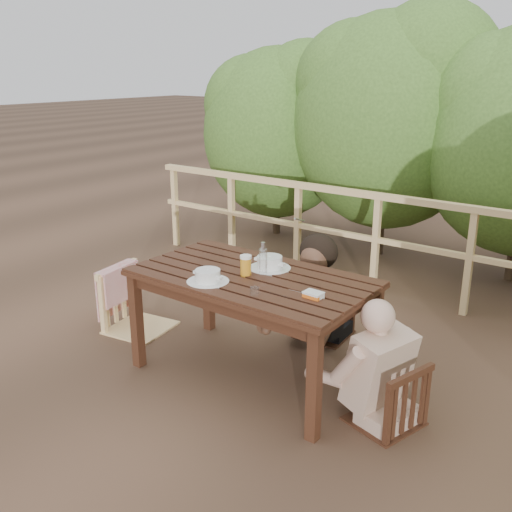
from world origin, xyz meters
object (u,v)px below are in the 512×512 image
Objects in this scene: chair_left at (137,274)px; woman at (328,255)px; chair_right at (388,365)px; tumbler at (255,292)px; soup_near at (208,277)px; butter_tub at (313,296)px; table at (252,327)px; chair_far at (325,289)px; beer_glass at (246,266)px; soup_far at (270,263)px; diner_right at (396,329)px; bottle at (263,259)px.

woman reaches higher than chair_left.
chair_left reaches higher than chair_right.
woman reaches higher than tumbler.
soup_near reaches higher than tumbler.
soup_near is 0.74m from butter_tub.
table is 1.99× the size of chair_far.
butter_tub is at bearing 111.04° from woman.
beer_glass is 0.38m from tumbler.
table is 0.53m from soup_near.
tumbler is (0.14, -1.16, 0.38)m from chair_far.
butter_tub is (-0.48, -0.12, 0.38)m from chair_right.
chair_far is 1.00m from beer_glass.
soup_far is (0.02, 0.19, 0.43)m from table.
soup_near is 2.37× the size of butter_tub.
diner_right reaches higher than bottle.
soup_far is 0.61m from butter_tub.
diner_right is 19.39× the size of tumbler.
chair_far is at bearing -116.27° from chair_right.
table is 1.10m from diner_right.
soup_near is 0.94× the size of soup_far.
diner_right reaches higher than chair_far.
diner_right is 0.89m from tumbler.
tumbler reaches higher than chair_right.
chair_left is at bearing 167.41° from tumbler.
chair_far is at bearing 97.07° from tumbler.
bottle is at bearing -75.99° from chair_right.
chair_left is (-1.23, 0.04, 0.12)m from table.
bottle is at bearing -73.84° from soup_far.
bottle is at bearing 118.15° from tumbler.
woman reaches higher than chair_far.
bottle reaches higher than soup_near.
diner_right is 1.27m from soup_near.
bottle is 2.04× the size of butter_tub.
woman reaches higher than chair_right.
chair_far is 1.23m from tumbler.
soup_near is at bearing -59.99° from chair_right.
chair_left is 0.77× the size of diner_right.
chair_left is at bearing 105.55° from diner_right.
soup_near is 0.50m from soup_far.
beer_glass is 1.27× the size of butter_tub.
diner_right reaches higher than soup_near.
table is 1.26× the size of diner_right.
chair_left is 1.16m from soup_near.
chair_far is 1.01× the size of chair_right.
tumbler is 0.56× the size of butter_tub.
woman is at bearing 86.12° from chair_far.
tumbler is at bearing 93.07° from woman.
woman is (0.00, 0.02, 0.28)m from chair_far.
bottle reaches higher than soup_far.
chair_right is 0.94m from tumbler.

